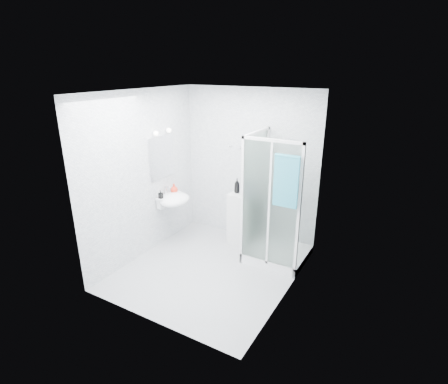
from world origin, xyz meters
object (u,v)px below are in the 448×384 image
Objects in this scene: wall_basin at (173,200)px; soap_dispenser_orange at (174,188)px; storage_cabinet at (242,219)px; shampoo_bottle_b at (247,188)px; hand_towel at (286,180)px; shampoo_bottle_a at (237,186)px; shower_enclosure at (272,233)px; soap_dispenser_black at (161,194)px.

wall_basin is 3.37× the size of soap_dispenser_orange.
shampoo_bottle_b reaches higher than storage_cabinet.
wall_basin is 2.09m from hand_towel.
shampoo_bottle_a is 1.13× the size of shampoo_bottle_b.
shower_enclosure is 1.16m from hand_towel.
shampoo_bottle_a reaches higher than soap_dispenser_black.
storage_cabinet is 1.25× the size of hand_towel.
shampoo_bottle_b is 1.24m from soap_dispenser_orange.
wall_basin is at bearing -169.19° from shower_enclosure.
wall_basin is 2.56× the size of shampoo_bottle_b.
hand_towel is 3.32× the size of shampoo_bottle_b.
shower_enclosure reaches higher than soap_dispenser_black.
soap_dispenser_black is at bearing -96.41° from soap_dispenser_orange.
soap_dispenser_black is at bearing -143.38° from shampoo_bottle_a.
shampoo_bottle_a is at bearing -172.72° from storage_cabinet.
hand_towel is (1.98, -0.09, 0.69)m from wall_basin.
storage_cabinet is 0.58m from shampoo_bottle_a.
storage_cabinet is 6.60× the size of soap_dispenser_black.
hand_towel is 5.29× the size of soap_dispenser_black.
storage_cabinet is at bearing 146.34° from hand_towel.
wall_basin is 0.77× the size of hand_towel.
shower_enclosure is at bearing 128.64° from hand_towel.
shampoo_bottle_a is at bearing 31.77° from wall_basin.
soap_dispenser_orange is 1.21× the size of soap_dispenser_black.
shampoo_bottle_b is at bearing 156.42° from shower_enclosure.
soap_dispenser_black reaches higher than storage_cabinet.
shampoo_bottle_a is at bearing -179.11° from shampoo_bottle_b.
soap_dispenser_orange is at bearing -173.54° from shower_enclosure.
shower_enclosure is 1.72m from wall_basin.
storage_cabinet is (-0.65, 0.25, 0.01)m from shower_enclosure.
shampoo_bottle_a is at bearing 36.62° from soap_dispenser_black.
hand_towel reaches higher than wall_basin.
hand_towel is at bearing -31.11° from shampoo_bottle_a.
storage_cabinet is 1.26m from soap_dispenser_orange.
storage_cabinet is 5.46× the size of soap_dispenser_orange.
shower_enclosure is 0.98m from shampoo_bottle_a.
shower_enclosure is 2.21× the size of storage_cabinet.
hand_towel is at bearing -5.75° from soap_dispenser_orange.
shower_enclosure is at bearing -23.58° from shampoo_bottle_b.
shampoo_bottle_a is at bearing 24.27° from soap_dispenser_orange.
shower_enclosure is at bearing -14.92° from storage_cabinet.
shampoo_bottle_b is 1.41m from soap_dispenser_black.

